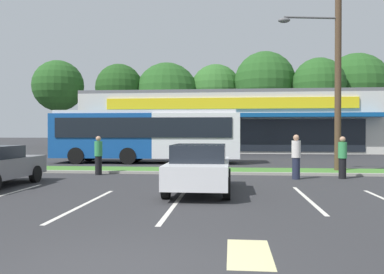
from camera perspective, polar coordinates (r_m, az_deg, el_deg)
grass_median at (r=19.40m, az=0.79°, el=-4.80°), size 56.00×2.20×0.12m
curb_lip at (r=18.19m, az=0.47°, el=-5.17°), size 56.00×0.24×0.12m
parking_stripe_0 at (r=13.58m, az=-25.40°, el=-7.50°), size 0.12×4.80×0.01m
parking_stripe_1 at (r=11.14m, az=-15.11°, el=-9.27°), size 0.12×4.80×0.01m
parking_stripe_2 at (r=10.67m, az=-2.55°, el=-9.68°), size 0.12×4.80×0.01m
parking_stripe_3 at (r=12.10m, az=16.18°, el=-8.47°), size 0.12×4.80×0.01m
lot_arrow at (r=6.65m, az=8.18°, el=-16.14°), size 0.70×1.60×0.01m
storefront_building at (r=41.26m, az=5.37°, el=2.04°), size 27.63×13.35×5.73m
tree_far_left at (r=52.42m, az=-18.58°, el=6.93°), size 6.27×6.27×10.77m
tree_left at (r=51.23m, az=-10.37°, el=6.92°), size 5.95×5.95×10.45m
tree_mid_left at (r=51.08m, az=-3.61°, el=6.07°), size 8.07×8.07×10.72m
tree_mid at (r=51.47m, az=3.42°, el=6.77°), size 6.45×6.45×10.57m
tree_mid_right at (r=50.01m, az=10.36°, el=7.74°), size 7.40×7.40×11.75m
tree_right at (r=48.88m, az=17.67°, el=7.19°), size 6.12×6.12×10.53m
tree_far_right at (r=53.79m, az=22.40°, el=6.67°), size 8.23×8.23×11.66m
utility_pole at (r=20.31m, az=19.78°, el=10.56°), size 3.11×2.39×10.13m
city_bus at (r=24.89m, az=-6.55°, el=0.35°), size 11.59×2.83×3.25m
bus_stop_bench at (r=19.87m, az=-24.72°, el=-3.45°), size 1.60×0.45×0.95m
car_1 at (r=29.99m, az=-1.36°, el=-1.46°), size 4.29×1.94×1.48m
car_2 at (r=12.80m, az=1.11°, el=-4.42°), size 1.97×4.54×1.54m
pedestrian_near_bench at (r=16.80m, az=14.65°, el=-2.76°), size 0.37×0.37×1.82m
pedestrian_by_pole at (r=17.58m, az=20.70°, el=-2.75°), size 0.35×0.35×1.74m
pedestrian_mid at (r=18.43m, az=-13.23°, el=-2.57°), size 0.35×0.35×1.74m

